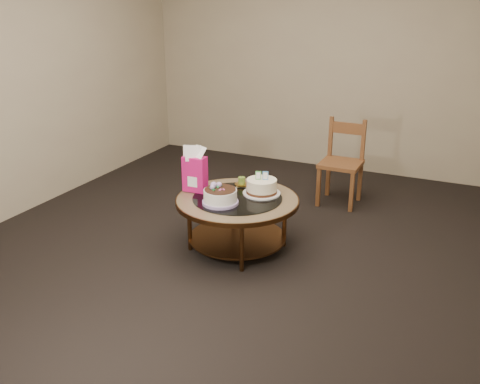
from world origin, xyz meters
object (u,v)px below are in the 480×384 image
at_px(coffee_table, 237,207).
at_px(dining_chair, 342,162).
at_px(gift_bag, 195,169).
at_px(decorated_cake, 220,197).
at_px(cream_cake, 262,187).

distance_m(coffee_table, dining_chair, 1.48).
xyz_separation_m(coffee_table, gift_bag, (-0.39, -0.00, 0.27)).
distance_m(coffee_table, decorated_cake, 0.23).
relative_size(cream_cake, gift_bag, 0.81).
bearing_deg(gift_bag, dining_chair, 54.57).
height_order(coffee_table, decorated_cake, decorated_cake).
distance_m(decorated_cake, dining_chair, 1.67).
relative_size(gift_bag, dining_chair, 0.46).
relative_size(coffee_table, cream_cake, 3.24).
bearing_deg(decorated_cake, gift_bag, 152.39).
height_order(gift_bag, dining_chair, dining_chair).
distance_m(coffee_table, cream_cake, 0.26).
bearing_deg(decorated_cake, dining_chair, 69.69).
xyz_separation_m(gift_bag, dining_chair, (0.90, 1.40, -0.22)).
bearing_deg(dining_chair, cream_cake, -106.02).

